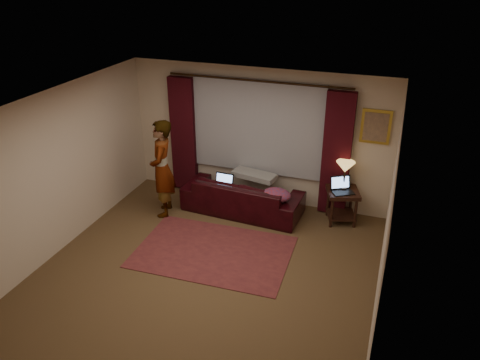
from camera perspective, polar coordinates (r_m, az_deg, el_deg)
name	(u,v)px	position (r m, az deg, el deg)	size (l,w,h in m)	color
floor	(208,269)	(7.39, -3.91, -10.80)	(5.00, 5.00, 0.01)	brown
ceiling	(202,107)	(6.19, -4.63, 8.90)	(5.00, 5.00, 0.02)	silver
wall_back	(258,136)	(8.83, 2.21, 5.33)	(5.00, 0.02, 2.60)	beige
wall_front	(104,308)	(4.90, -16.27, -14.70)	(5.00, 0.02, 2.60)	beige
wall_left	(61,170)	(7.95, -21.03, 1.11)	(0.02, 5.00, 2.60)	beige
wall_right	(387,225)	(6.23, 17.47, -5.30)	(0.02, 5.00, 2.60)	beige
sheer_curtain	(257,127)	(8.71, 2.11, 6.43)	(2.50, 0.05, 1.80)	#9999A1
drape_left	(184,135)	(9.31, -6.89, 5.47)	(0.50, 0.14, 2.30)	#33080E
drape_right	(337,155)	(8.48, 11.69, 3.03)	(0.50, 0.14, 2.30)	#33080E
curtain_rod	(257,81)	(8.41, 2.11, 11.99)	(0.04, 0.04, 3.40)	black
picture_frame	(376,127)	(8.31, 16.22, 6.26)	(0.50, 0.04, 0.60)	gold
sofa	(243,190)	(8.67, 0.33, -1.23)	(2.21, 0.96, 0.89)	black
throw_blanket	(254,163)	(8.66, 1.77, 2.05)	(0.82, 0.33, 0.10)	gray
clothing_pile	(276,195)	(8.28, 4.45, -1.86)	(0.52, 0.40, 0.22)	#752F4C
laptop_sofa	(222,183)	(8.66, -2.22, -0.33)	(0.35, 0.39, 0.26)	black
area_rug	(213,252)	(7.75, -3.27, -8.72)	(2.49, 1.66, 0.01)	maroon
end_table	(342,206)	(8.60, 12.28, -3.11)	(0.54, 0.54, 0.63)	black
tiffany_lamp	(344,176)	(8.41, 12.61, 0.54)	(0.33, 0.33, 0.52)	olive
laptop_table	(343,186)	(8.33, 12.48, -0.70)	(0.36, 0.40, 0.26)	black
person	(162,169)	(8.52, -9.47, 1.36)	(0.53, 0.53, 1.82)	gray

